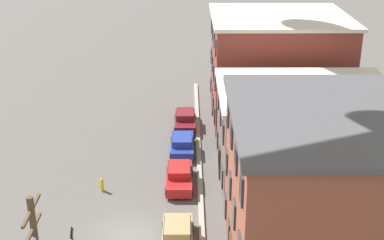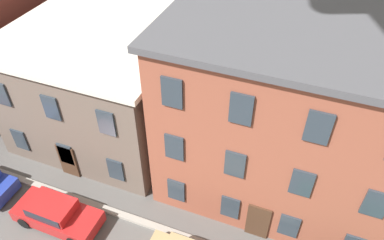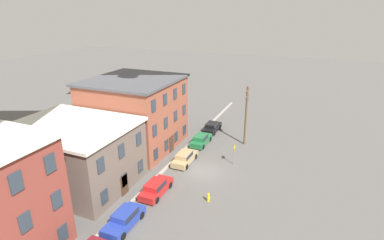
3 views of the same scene
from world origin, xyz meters
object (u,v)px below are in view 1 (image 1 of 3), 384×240
at_px(car_maroon, 185,119).
at_px(car_red, 179,175).
at_px(car_blue, 182,144).
at_px(car_tan, 177,235).
at_px(fire_hydrant, 102,185).

distance_m(car_maroon, car_red, 10.42).
height_order(car_maroon, car_blue, same).
relative_size(car_maroon, car_blue, 1.00).
distance_m(car_maroon, car_tan, 17.63).
bearing_deg(fire_hydrant, car_tan, 40.19).
relative_size(car_maroon, fire_hydrant, 4.58).
relative_size(car_tan, fire_hydrant, 4.58).
distance_m(car_maroon, fire_hydrant, 12.63).
height_order(car_red, car_tan, same).
bearing_deg(car_maroon, car_red, -1.99).
relative_size(car_red, car_tan, 1.00).
relative_size(car_maroon, car_tan, 1.00).
xyz_separation_m(car_blue, car_red, (5.31, -0.15, 0.00)).
xyz_separation_m(car_blue, car_tan, (12.53, -0.16, 0.00)).
distance_m(car_maroon, car_blue, 5.10).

